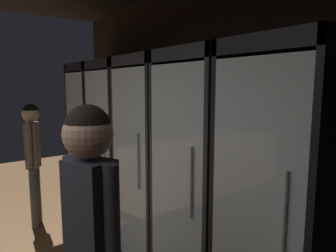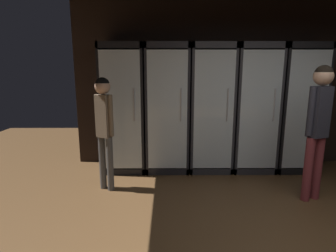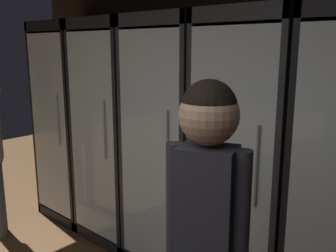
{
  "view_description": "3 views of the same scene",
  "coord_description": "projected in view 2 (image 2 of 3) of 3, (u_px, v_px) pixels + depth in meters",
  "views": [
    {
      "loc": [
        1.78,
        1.01,
        1.81
      ],
      "look_at": [
        -0.53,
        2.69,
        1.42
      ],
      "focal_mm": 32.52,
      "sensor_mm": 36.0,
      "label": 1
    },
    {
      "loc": [
        -1.4,
        -1.75,
        1.66
      ],
      "look_at": [
        -1.38,
        2.39,
        0.8
      ],
      "focal_mm": 28.76,
      "sensor_mm": 36.0,
      "label": 2
    },
    {
      "loc": [
        1.28,
        0.41,
        1.84
      ],
      "look_at": [
        -0.39,
        2.25,
        1.31
      ],
      "focal_mm": 40.01,
      "sensor_mm": 36.0,
      "label": 3
    }
  ],
  "objects": [
    {
      "name": "cooler_right",
      "position": [
        252.0,
        109.0,
        4.5
      ],
      "size": [
        0.69,
        0.67,
        2.08
      ],
      "color": "#2B2B30",
      "rests_on": "ground"
    },
    {
      "name": "cooler_far_right",
      "position": [
        295.0,
        109.0,
        4.5
      ],
      "size": [
        0.69,
        0.67,
        2.08
      ],
      "color": "black",
      "rests_on": "ground"
    },
    {
      "name": "wall_back",
      "position": [
        246.0,
        85.0,
        4.74
      ],
      "size": [
        6.0,
        0.06,
        2.8
      ],
      "primitive_type": "cube",
      "color": "black",
      "rests_on": "ground"
    },
    {
      "name": "shopper_far",
      "position": [
        104.0,
        119.0,
        3.64
      ],
      "size": [
        0.27,
        0.21,
        1.57
      ],
      "color": "#4C4C4C",
      "rests_on": "ground"
    },
    {
      "name": "shopper_near",
      "position": [
        319.0,
        118.0,
        3.32
      ],
      "size": [
        0.32,
        0.23,
        1.72
      ],
      "color": "brown",
      "rests_on": "ground"
    },
    {
      "name": "cooler_far_left",
      "position": [
        125.0,
        110.0,
        4.49
      ],
      "size": [
        0.69,
        0.67,
        2.08
      ],
      "color": "black",
      "rests_on": "ground"
    },
    {
      "name": "cooler_left",
      "position": [
        167.0,
        109.0,
        4.49
      ],
      "size": [
        0.69,
        0.67,
        2.08
      ],
      "color": "black",
      "rests_on": "ground"
    },
    {
      "name": "cooler_center",
      "position": [
        210.0,
        109.0,
        4.5
      ],
      "size": [
        0.69,
        0.67,
        2.08
      ],
      "color": "#2B2B30",
      "rests_on": "ground"
    }
  ]
}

